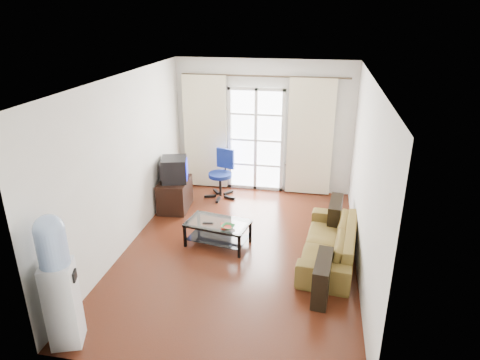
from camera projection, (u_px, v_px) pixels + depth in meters
The scene contains 20 objects.
floor at pixel (240, 250), 6.82m from camera, with size 5.20×5.20×0.00m, color #522313.
ceiling at pixel (240, 78), 5.82m from camera, with size 5.20×5.20×0.00m, color white.
wall_back at pixel (264, 127), 8.69m from camera, with size 3.60×0.02×2.70m, color white.
wall_front at pixel (187, 268), 3.95m from camera, with size 3.60×0.02×2.70m, color white.
wall_left at pixel (126, 163), 6.63m from camera, with size 0.02×5.20×2.70m, color white.
wall_right at pixel (365, 180), 6.01m from camera, with size 0.02×5.20×2.70m, color white.
french_door at pixel (256, 140), 8.77m from camera, with size 1.16×0.06×2.15m.
curtain_rod at pixel (264, 76), 8.22m from camera, with size 0.04×0.04×3.30m, color #4C3F2D.
curtain_left at pixel (205, 133), 8.85m from camera, with size 0.90×0.07×2.35m, color #F9F1C8.
curtain_right at pixel (310, 138), 8.47m from camera, with size 0.90×0.07×2.35m, color #F9F1C8.
radiator at pixel (300, 178), 8.84m from camera, with size 0.64×0.12×0.64m, color gray.
sofa at pixel (329, 242), 6.51m from camera, with size 0.93×1.97×0.56m, color brown.
coffee_table at pixel (218, 230), 6.90m from camera, with size 1.08×0.73×0.40m.
bowl at pixel (228, 227), 6.65m from camera, with size 0.26×0.26×0.05m, color #2D7C38.
book at pixel (221, 226), 6.69m from camera, with size 0.21×0.25×0.02m, color #A83914.
remote at pixel (208, 223), 6.80m from camera, with size 0.17×0.05×0.02m, color black.
tv_stand at pixel (175, 194), 8.16m from camera, with size 0.52×0.78×0.57m, color black.
crt_tv at pixel (173, 169), 7.97m from camera, with size 0.58×0.59×0.45m.
task_chair at pixel (221, 183), 8.68m from camera, with size 0.83×0.83×0.97m.
water_cooler at pixel (58, 279), 4.64m from camera, with size 0.42×0.42×1.63m.
Camera 1 is at (1.11, -5.81, 3.58)m, focal length 32.00 mm.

